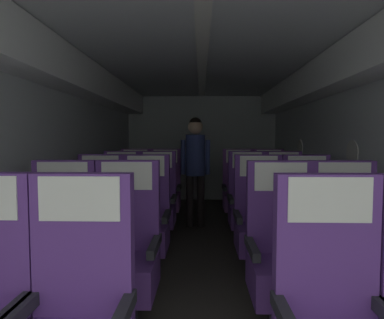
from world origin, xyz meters
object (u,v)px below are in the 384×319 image
flight_attendant (195,160)px  seat_e_left_window (135,192)px  seat_e_right_aisle (269,193)px  seat_b_left_aisle (125,255)px  seat_d_right_aisle (285,205)px  seat_d_left_aisle (157,204)px  seat_e_right_window (238,193)px  seat_c_left_window (98,222)px  seat_c_right_aisle (309,224)px  seat_c_left_aisle (145,223)px  seat_b_left_window (59,255)px  seat_d_right_window (248,205)px  seat_d_left_window (120,204)px  seat_c_right_window (260,224)px  seat_e_left_aisle (165,192)px  seat_b_right_aisle (348,257)px  seat_b_right_window (282,257)px

flight_attendant → seat_e_left_window: bearing=158.0°
flight_attendant → seat_e_right_aisle: bearing=-8.8°
seat_b_left_aisle → seat_d_right_aisle: size_ratio=1.00×
seat_d_left_aisle → flight_attendant: flight_attendant is taller
seat_e_right_window → flight_attendant: size_ratio=0.71×
seat_c_left_window → seat_d_left_aisle: size_ratio=1.00×
seat_c_right_aisle → flight_attendant: (-1.11, 1.70, 0.50)m
seat_c_left_window → seat_e_right_window: bearing=49.5°
seat_d_right_aisle → seat_c_left_aisle: bearing=-149.7°
seat_b_left_window → seat_c_left_window: (-0.01, 0.92, 0.00)m
seat_b_left_aisle → seat_d_right_window: 2.11m
seat_c_left_aisle → seat_d_left_window: 1.03m
seat_d_left_aisle → seat_e_right_aisle: bearing=29.7°
seat_c_left_aisle → seat_e_left_window: 1.88m
seat_d_right_aisle → seat_e_right_aisle: same height
flight_attendant → seat_c_left_aisle: bearing=-119.9°
seat_e_right_window → seat_b_left_window: bearing=-119.5°
seat_b_left_aisle → seat_d_right_aisle: (1.56, 1.80, 0.00)m
seat_b_left_aisle → seat_e_left_window: 2.75m
seat_b_left_window → seat_d_right_window: same height
seat_e_left_window → seat_c_right_window: bearing=-49.3°
seat_d_right_window → seat_e_left_window: bearing=150.0°
seat_b_left_aisle → flight_attendant: 2.68m
seat_d_right_aisle → seat_c_right_window: bearing=-117.0°
seat_e_left_window → seat_c_right_aisle: bearing=-41.9°
seat_c_right_aisle → seat_e_left_aisle: 2.42m
seat_b_right_aisle → seat_e_left_window: 3.37m
seat_b_right_aisle → seat_d_left_aisle: (-1.56, 1.81, 0.00)m
seat_c_left_aisle → seat_c_right_window: (1.10, 0.00, 0.00)m
seat_e_left_window → seat_b_left_window: bearing=-89.8°
seat_c_right_aisle → seat_b_right_window: bearing=-117.1°
seat_e_left_aisle → seat_c_left_aisle: bearing=-89.9°
seat_c_right_aisle → seat_c_right_window: size_ratio=1.00×
seat_b_right_aisle → seat_d_right_aisle: 1.81m
seat_b_right_aisle → seat_d_left_aisle: size_ratio=1.00×
seat_c_right_window → seat_e_left_window: same height
seat_b_left_window → seat_c_left_window: size_ratio=1.00×
seat_b_right_aisle → seat_e_left_window: (-2.01, 2.71, 0.00)m
seat_b_right_window → seat_e_left_aisle: size_ratio=1.00×
seat_d_left_window → seat_e_right_window: size_ratio=1.00×
seat_e_right_window → seat_c_left_aisle: bearing=-120.9°
seat_c_left_window → seat_d_right_window: size_ratio=1.00×
seat_c_right_aisle → flight_attendant: bearing=123.1°
seat_e_left_window → seat_e_right_window: 1.57m
seat_d_right_aisle → seat_e_right_aisle: bearing=90.3°
seat_e_left_aisle → seat_b_left_window: bearing=-99.3°
seat_b_left_aisle → seat_c_left_window: size_ratio=1.00×
seat_b_left_window → seat_d_right_aisle: size_ratio=1.00×
seat_b_left_aisle → seat_c_right_window: size_ratio=1.00×
flight_attendant → seat_c_right_aisle: bearing=-71.8°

